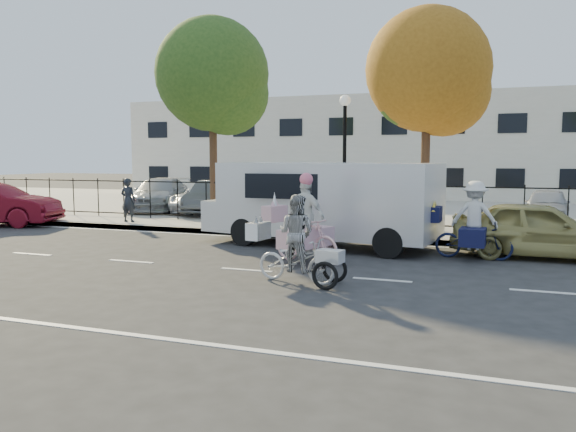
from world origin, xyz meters
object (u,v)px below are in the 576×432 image
at_px(lamppost, 345,138).
at_px(white_van, 323,200).
at_px(unicorn_bike, 305,230).
at_px(pedestrian, 128,200).
at_px(zebra_trike, 296,249).
at_px(lot_car_c, 214,197).
at_px(lot_car_b, 206,198).
at_px(lot_car_d, 547,206).
at_px(gold_sedan, 539,229).
at_px(bull_bike, 473,228).
at_px(lot_car_a, 160,194).

distance_m(lamppost, white_van, 3.52).
distance_m(unicorn_bike, pedestrian, 9.43).
height_order(zebra_trike, lot_car_c, zebra_trike).
distance_m(zebra_trike, lot_car_b, 13.31).
xyz_separation_m(lot_car_c, lot_car_d, (12.64, 0.94, -0.06)).
bearing_deg(gold_sedan, lot_car_b, 64.93).
relative_size(gold_sedan, lot_car_d, 1.15).
bearing_deg(zebra_trike, unicorn_bike, 22.24).
bearing_deg(unicorn_bike, pedestrian, 81.71).
distance_m(bull_bike, lot_car_a, 15.07).
height_order(white_van, lot_car_b, white_van).
bearing_deg(lot_car_d, lot_car_b, -170.81).
relative_size(bull_bike, lot_car_a, 0.43).
xyz_separation_m(lamppost, white_van, (0.15, -3.00, -1.83)).
bearing_deg(lot_car_d, zebra_trike, -108.85).
height_order(bull_bike, lot_car_c, bull_bike).
height_order(zebra_trike, pedestrian, zebra_trike).
distance_m(zebra_trike, lot_car_d, 12.56).
bearing_deg(gold_sedan, white_van, 91.45).
height_order(zebra_trike, lot_car_d, zebra_trike).
relative_size(lot_car_a, lot_car_b, 1.11).
xyz_separation_m(gold_sedan, lot_car_c, (-11.88, 5.79, 0.12)).
bearing_deg(lot_car_c, unicorn_bike, -61.18).
bearing_deg(white_van, gold_sedan, 8.57).
height_order(white_van, lot_car_d, white_van).
height_order(lamppost, lot_car_c, lamppost).
relative_size(unicorn_bike, bull_bike, 1.04).
relative_size(pedestrian, lot_car_a, 0.33).
bearing_deg(lot_car_c, lot_car_b, 134.15).
height_order(lot_car_b, lot_car_c, lot_car_c).
bearing_deg(lot_car_d, lamppost, -142.79).
distance_m(bull_bike, lot_car_c, 12.20).
bearing_deg(lamppost, white_van, -87.14).
relative_size(bull_bike, pedestrian, 1.30).
height_order(pedestrian, lot_car_d, pedestrian).
distance_m(white_van, lot_car_b, 9.38).
bearing_deg(bull_bike, white_van, 83.76).
xyz_separation_m(gold_sedan, lot_car_a, (-14.85, 6.38, 0.14)).
bearing_deg(pedestrian, lamppost, -176.59).
distance_m(zebra_trike, unicorn_bike, 2.06).
bearing_deg(lot_car_b, bull_bike, -39.97).
height_order(lamppost, gold_sedan, lamppost).
xyz_separation_m(gold_sedan, lot_car_d, (0.76, 6.72, 0.06)).
height_order(unicorn_bike, lot_car_c, unicorn_bike).
relative_size(zebra_trike, bull_bike, 1.00).
bearing_deg(unicorn_bike, zebra_trike, -145.37).
distance_m(lot_car_a, lot_car_d, 15.61).
height_order(unicorn_bike, white_van, white_van).
xyz_separation_m(lamppost, unicorn_bike, (0.45, -5.57, -2.33)).
bearing_deg(lot_car_b, lot_car_c, -43.85).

